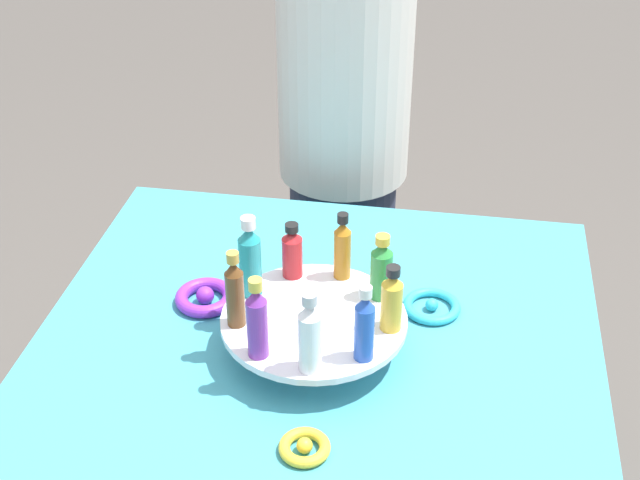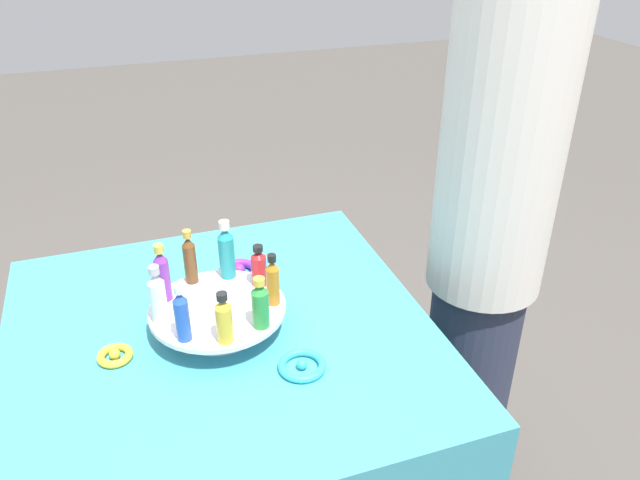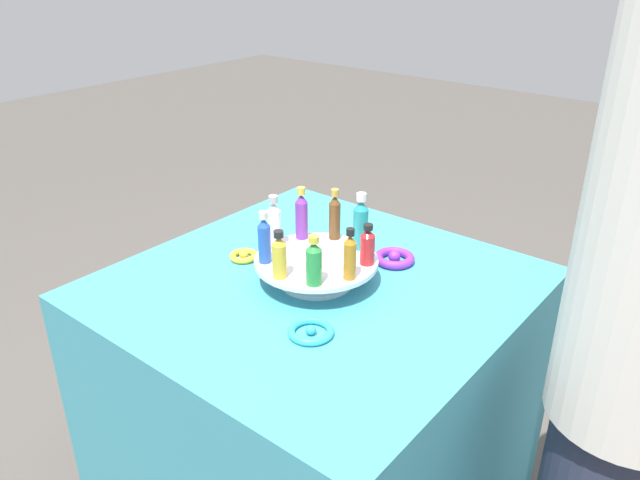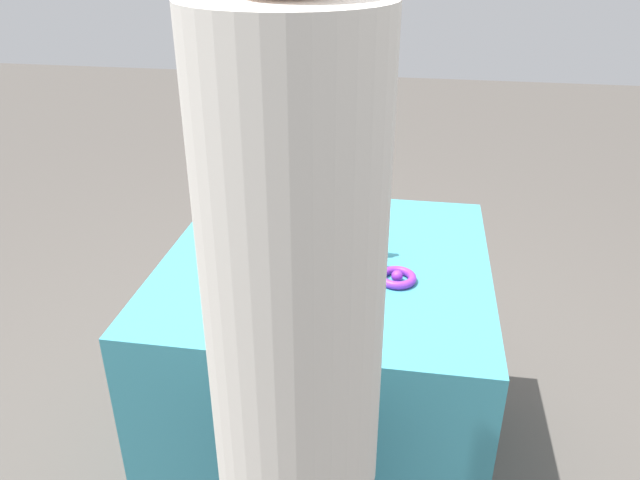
# 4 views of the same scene
# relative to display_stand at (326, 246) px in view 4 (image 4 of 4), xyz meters

# --- Properties ---
(ground_plane) EXTENTS (12.00, 12.00, 0.00)m
(ground_plane) POSITION_rel_display_stand_xyz_m (0.00, 0.00, -0.84)
(ground_plane) COLOR #4C4742
(party_table) EXTENTS (0.94, 0.94, 0.80)m
(party_table) POSITION_rel_display_stand_xyz_m (0.00, 0.00, -0.44)
(party_table) COLOR teal
(party_table) RESTS_ON ground_plane
(display_stand) EXTENTS (0.30, 0.30, 0.07)m
(display_stand) POSITION_rel_display_stand_xyz_m (0.00, 0.00, 0.00)
(display_stand) COLOR silver
(display_stand) RESTS_ON party_table
(bottle_red) EXTENTS (0.04, 0.04, 0.10)m
(bottle_red) POSITION_rel_display_stand_xyz_m (0.11, 0.06, 0.07)
(bottle_red) COLOR #B21E23
(bottle_red) RESTS_ON display_stand
(bottle_teal) EXTENTS (0.04, 0.04, 0.15)m
(bottle_teal) POSITION_rel_display_stand_xyz_m (0.05, 0.11, 0.09)
(bottle_teal) COLOR teal
(bottle_teal) RESTS_ON display_stand
(bottle_brown) EXTENTS (0.03, 0.03, 0.14)m
(bottle_brown) POSITION_rel_display_stand_xyz_m (-0.04, 0.12, 0.08)
(bottle_brown) COLOR brown
(bottle_brown) RESTS_ON display_stand
(bottle_purple) EXTENTS (0.03, 0.03, 0.14)m
(bottle_purple) POSITION_rel_display_stand_xyz_m (-0.10, 0.07, 0.09)
(bottle_purple) COLOR #702D93
(bottle_purple) RESTS_ON display_stand
(bottle_clear) EXTENTS (0.03, 0.03, 0.14)m
(bottle_clear) POSITION_rel_display_stand_xyz_m (-0.12, -0.02, 0.09)
(bottle_clear) COLOR silver
(bottle_clear) RESTS_ON display_stand
(bottle_blue) EXTENTS (0.03, 0.03, 0.13)m
(bottle_blue) POSITION_rel_display_stand_xyz_m (-0.08, -0.09, 0.08)
(bottle_blue) COLOR #234CAD
(bottle_blue) RESTS_ON display_stand
(bottle_gold) EXTENTS (0.03, 0.03, 0.12)m
(bottle_gold) POSITION_rel_display_stand_xyz_m (-0.01, -0.12, 0.08)
(bottle_gold) COLOR gold
(bottle_gold) RESTS_ON display_stand
(bottle_green) EXTENTS (0.04, 0.04, 0.12)m
(bottle_green) POSITION_rel_display_stand_xyz_m (0.07, -0.10, 0.08)
(bottle_green) COLOR #288438
(bottle_green) RESTS_ON display_stand
(bottle_amber) EXTENTS (0.03, 0.03, 0.12)m
(bottle_amber) POSITION_rel_display_stand_xyz_m (0.12, -0.03, 0.08)
(bottle_amber) COLOR #AD6B19
(bottle_amber) RESTS_ON display_stand
(ribbon_bow_teal) EXTENTS (0.10, 0.10, 0.02)m
(ribbon_bow_teal) POSITION_rel_display_stand_xyz_m (0.14, -0.18, -0.03)
(ribbon_bow_teal) COLOR #2DB7CC
(ribbon_bow_teal) RESTS_ON party_table
(ribbon_bow_purple) EXTENTS (0.11, 0.11, 0.03)m
(ribbon_bow_purple) POSITION_rel_display_stand_xyz_m (0.09, 0.21, -0.03)
(ribbon_bow_purple) COLOR purple
(ribbon_bow_purple) RESTS_ON party_table
(ribbon_bow_gold) EXTENTS (0.08, 0.08, 0.02)m
(ribbon_bow_gold) POSITION_rel_display_stand_xyz_m (-0.23, -0.03, -0.03)
(ribbon_bow_gold) COLOR gold
(ribbon_bow_gold) RESTS_ON party_table
(person_figure) EXTENTS (0.30, 0.30, 1.77)m
(person_figure) POSITION_rel_display_stand_xyz_m (0.72, 0.06, 0.05)
(person_figure) COLOR #282D42
(person_figure) RESTS_ON ground_plane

